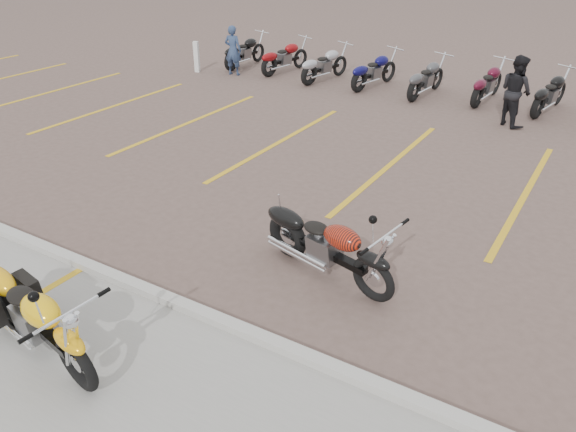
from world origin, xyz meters
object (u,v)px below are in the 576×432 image
at_px(flame_cruiser, 326,246).
at_px(person_a, 233,50).
at_px(yellow_cruiser, 37,318).
at_px(bollard, 197,57).
at_px(person_b, 516,91).

bearing_deg(flame_cruiser, person_a, 146.91).
height_order(yellow_cruiser, bollard, bollard).
bearing_deg(person_a, yellow_cruiser, 106.70).
bearing_deg(yellow_cruiser, flame_cruiser, 67.18).
distance_m(yellow_cruiser, bollard, 13.86).
relative_size(person_a, person_b, 0.92).
bearing_deg(yellow_cruiser, person_a, 127.22).
relative_size(yellow_cruiser, person_b, 1.37).
height_order(person_a, person_b, person_b).
height_order(flame_cruiser, person_b, person_b).
bearing_deg(bollard, person_a, 15.23).
height_order(person_a, bollard, person_a).
relative_size(person_b, bollard, 1.72).
bearing_deg(yellow_cruiser, person_b, 86.48).
relative_size(flame_cruiser, person_b, 1.32).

